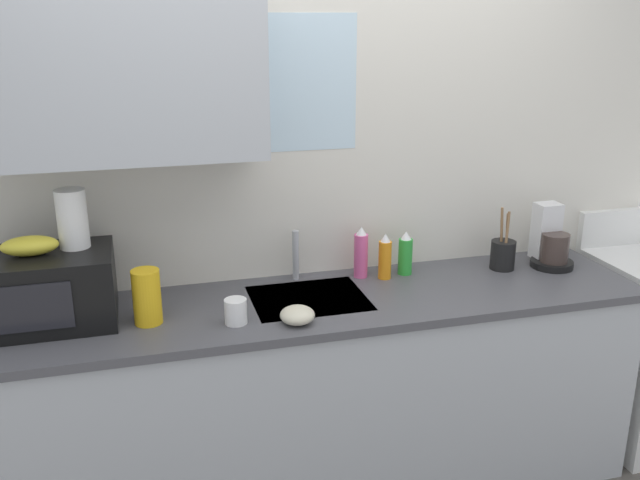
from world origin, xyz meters
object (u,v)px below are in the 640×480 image
at_px(dish_soap_bottle_pink, 361,253).
at_px(dish_soap_bottle_orange, 385,258).
at_px(dish_soap_bottle_green, 405,254).
at_px(mug_white, 236,311).
at_px(paper_towel_roll, 72,219).
at_px(small_bowl, 297,315).
at_px(microwave, 50,289).
at_px(utensil_crock, 503,254).
at_px(cereal_canister, 147,297).
at_px(banana_bunch, 30,246).
at_px(coffee_maker, 550,243).

bearing_deg(dish_soap_bottle_pink, dish_soap_bottle_orange, -25.43).
height_order(dish_soap_bottle_green, mug_white, dish_soap_bottle_green).
relative_size(paper_towel_roll, small_bowl, 1.69).
height_order(microwave, dish_soap_bottle_green, microwave).
xyz_separation_m(utensil_crock, small_bowl, (-1.03, -0.32, -0.04)).
distance_m(microwave, dish_soap_bottle_pink, 1.26).
height_order(dish_soap_bottle_orange, small_bowl, dish_soap_bottle_orange).
distance_m(cereal_canister, utensil_crock, 1.57).
xyz_separation_m(microwave, dish_soap_bottle_green, (1.45, 0.13, -0.04)).
bearing_deg(banana_bunch, utensil_crock, 2.05).
height_order(cereal_canister, mug_white, cereal_canister).
bearing_deg(dish_soap_bottle_pink, utensil_crock, -6.55).
relative_size(paper_towel_roll, dish_soap_bottle_pink, 0.97).
distance_m(banana_bunch, paper_towel_roll, 0.18).
relative_size(dish_soap_bottle_orange, mug_white, 2.13).
height_order(banana_bunch, coffee_maker, banana_bunch).
distance_m(dish_soap_bottle_green, cereal_canister, 1.14).
distance_m(banana_bunch, coffee_maker, 2.19).
distance_m(banana_bunch, mug_white, 0.77).
bearing_deg(banana_bunch, small_bowl, -15.15).
xyz_separation_m(dish_soap_bottle_orange, dish_soap_bottle_green, (0.11, 0.03, -0.00)).
relative_size(paper_towel_roll, dish_soap_bottle_orange, 1.09).
bearing_deg(paper_towel_roll, mug_white, -23.46).
xyz_separation_m(dish_soap_bottle_pink, small_bowl, (-0.38, -0.39, -0.07)).
bearing_deg(small_bowl, cereal_canister, 164.28).
distance_m(dish_soap_bottle_orange, cereal_canister, 1.03).
bearing_deg(mug_white, dish_soap_bottle_green, 21.57).
bearing_deg(microwave, mug_white, -16.09).
xyz_separation_m(microwave, banana_bunch, (-0.05, 0.00, 0.17)).
xyz_separation_m(dish_soap_bottle_orange, mug_white, (-0.69, -0.29, -0.05)).
distance_m(microwave, paper_towel_roll, 0.27).
distance_m(paper_towel_roll, coffee_maker, 2.05).
bearing_deg(coffee_maker, microwave, -178.39).
bearing_deg(mug_white, dish_soap_bottle_orange, 22.62).
distance_m(paper_towel_roll, dish_soap_bottle_green, 1.39).
height_order(microwave, dish_soap_bottle_pink, microwave).
bearing_deg(dish_soap_bottle_orange, microwave, -175.72).
height_order(dish_soap_bottle_pink, utensil_crock, utensil_crock).
bearing_deg(microwave, small_bowl, -15.88).
bearing_deg(cereal_canister, dish_soap_bottle_pink, 14.97).
relative_size(banana_bunch, coffee_maker, 0.71).
distance_m(banana_bunch, utensil_crock, 1.97).
bearing_deg(dish_soap_bottle_green, microwave, -174.98).
bearing_deg(microwave, cereal_canister, -16.13).
height_order(banana_bunch, utensil_crock, banana_bunch).
bearing_deg(utensil_crock, banana_bunch, -177.95).
bearing_deg(dish_soap_bottle_green, banana_bunch, -175.20).
distance_m(dish_soap_bottle_green, small_bowl, 0.69).
height_order(dish_soap_bottle_orange, utensil_crock, utensil_crock).
bearing_deg(dish_soap_bottle_green, paper_towel_roll, -176.78).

